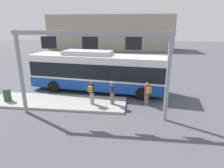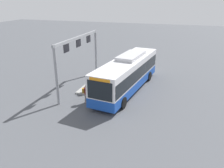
{
  "view_description": "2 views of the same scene",
  "coord_description": "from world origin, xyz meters",
  "px_view_note": "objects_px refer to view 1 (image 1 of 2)",
  "views": [
    {
      "loc": [
        3.13,
        -15.6,
        5.41
      ],
      "look_at": [
        1.43,
        -1.63,
        1.17
      ],
      "focal_mm": 30.86,
      "sensor_mm": 36.0,
      "label": 1
    },
    {
      "loc": [
        20.56,
        5.03,
        8.73
      ],
      "look_at": [
        2.16,
        -0.89,
        1.29
      ],
      "focal_mm": 36.54,
      "sensor_mm": 36.0,
      "label": 2
    }
  ],
  "objects_px": {
    "bus_main": "(97,71)",
    "trash_bin": "(7,95)",
    "person_waiting_near": "(112,92)",
    "person_waiting_mid": "(92,92)",
    "person_boarding": "(147,93)"
  },
  "relations": [
    {
      "from": "bus_main",
      "to": "person_waiting_mid",
      "type": "bearing_deg",
      "value": -78.64
    },
    {
      "from": "bus_main",
      "to": "person_waiting_mid",
      "type": "xyz_separation_m",
      "value": [
        0.23,
        -3.34,
        -0.76
      ]
    },
    {
      "from": "bus_main",
      "to": "trash_bin",
      "type": "bearing_deg",
      "value": -142.47
    },
    {
      "from": "person_waiting_near",
      "to": "person_waiting_mid",
      "type": "xyz_separation_m",
      "value": [
        -1.42,
        -0.18,
        0.0
      ]
    },
    {
      "from": "bus_main",
      "to": "trash_bin",
      "type": "relative_size",
      "value": 12.99
    },
    {
      "from": "person_boarding",
      "to": "person_waiting_near",
      "type": "xyz_separation_m",
      "value": [
        -2.39,
        -0.49,
        0.16
      ]
    },
    {
      "from": "bus_main",
      "to": "person_waiting_near",
      "type": "relative_size",
      "value": 7.0
    },
    {
      "from": "person_boarding",
      "to": "person_waiting_mid",
      "type": "distance_m",
      "value": 3.88
    },
    {
      "from": "person_waiting_near",
      "to": "bus_main",
      "type": "bearing_deg",
      "value": 15.13
    },
    {
      "from": "person_waiting_mid",
      "to": "trash_bin",
      "type": "relative_size",
      "value": 1.86
    },
    {
      "from": "person_waiting_near",
      "to": "person_waiting_mid",
      "type": "relative_size",
      "value": 1.0
    },
    {
      "from": "person_waiting_near",
      "to": "trash_bin",
      "type": "bearing_deg",
      "value": 80.0
    },
    {
      "from": "bus_main",
      "to": "person_waiting_mid",
      "type": "distance_m",
      "value": 3.43
    },
    {
      "from": "bus_main",
      "to": "trash_bin",
      "type": "xyz_separation_m",
      "value": [
        -6.01,
        -3.49,
        -1.2
      ]
    },
    {
      "from": "person_waiting_mid",
      "to": "trash_bin",
      "type": "xyz_separation_m",
      "value": [
        -6.24,
        -0.15,
        -0.44
      ]
    }
  ]
}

